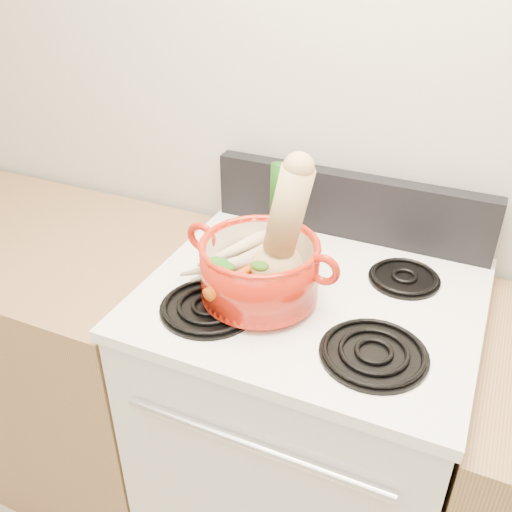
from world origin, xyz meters
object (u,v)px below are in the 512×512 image
at_px(dutch_oven, 260,269).
at_px(squash, 278,229).
at_px(leek, 279,222).
at_px(stove_body, 303,433).

bearing_deg(dutch_oven, squash, 9.17).
xyz_separation_m(dutch_oven, squash, (0.04, 0.00, 0.11)).
bearing_deg(leek, squash, -67.58).
bearing_deg(squash, stove_body, 45.46).
distance_m(stove_body, squash, 0.69).
bearing_deg(stove_body, dutch_oven, -141.96).
height_order(squash, leek, squash).
xyz_separation_m(dutch_oven, leek, (0.03, 0.04, 0.11)).
xyz_separation_m(stove_body, leek, (-0.07, -0.04, 0.68)).
height_order(stove_body, leek, leek).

